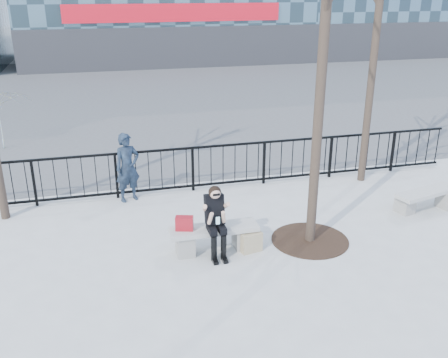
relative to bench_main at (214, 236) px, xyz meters
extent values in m
plane|color=#A5A4A0|center=(0.00, 0.00, -0.30)|extent=(120.00, 120.00, 0.00)
cube|color=#474747|center=(0.00, 15.00, -0.30)|extent=(60.00, 23.00, 0.01)
cube|color=black|center=(0.00, 3.00, 0.78)|extent=(14.00, 0.05, 0.05)
cube|color=black|center=(0.00, 3.00, -0.18)|extent=(14.00, 0.05, 0.05)
cube|color=#2D2D30|center=(3.00, 21.96, 0.90)|extent=(18.00, 0.08, 2.40)
cube|color=red|center=(3.00, 21.90, 2.90)|extent=(12.60, 0.12, 1.00)
cube|color=#2D2D30|center=(20.00, 21.96, 0.90)|extent=(16.00, 0.08, 2.40)
cylinder|color=black|center=(1.90, -0.10, 3.45)|extent=(0.18, 0.18, 7.50)
cylinder|color=black|center=(4.50, 2.60, 3.20)|extent=(0.18, 0.18, 7.00)
cylinder|color=black|center=(1.90, -0.10, -0.29)|extent=(1.50, 1.50, 0.02)
cube|color=slate|center=(-0.55, 0.00, -0.10)|extent=(0.32, 0.38, 0.40)
cube|color=slate|center=(0.55, 0.00, -0.10)|extent=(0.32, 0.38, 0.40)
cube|color=#98958F|center=(0.00, 0.00, 0.14)|extent=(1.65, 0.46, 0.09)
cube|color=slate|center=(4.44, 0.59, -0.11)|extent=(0.30, 0.36, 0.38)
cube|color=slate|center=(5.48, 0.59, -0.11)|extent=(0.30, 0.36, 0.38)
cube|color=#98958F|center=(4.96, 0.59, 0.12)|extent=(1.57, 0.44, 0.09)
cube|color=maroon|center=(-0.55, 0.02, 0.32)|extent=(0.35, 0.24, 0.26)
cube|color=#BFB187|center=(0.67, -0.23, -0.11)|extent=(0.42, 0.22, 0.38)
imported|color=black|center=(-1.34, 2.80, 0.50)|extent=(0.68, 0.56, 1.60)
imported|color=yellow|center=(-4.72, 7.69, 0.60)|extent=(2.52, 2.54, 1.79)
camera|label=1|loc=(-1.91, -8.04, 4.35)|focal=40.00mm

